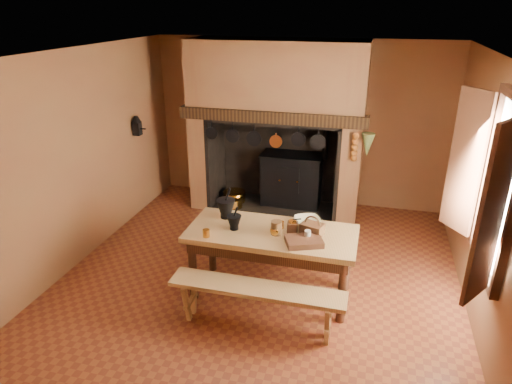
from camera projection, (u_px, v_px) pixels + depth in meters
floor at (259, 280)px, 5.89m from camera, size 5.50×5.50×0.00m
ceiling at (259, 55)px, 4.82m from camera, size 5.50×5.50×0.00m
back_wall at (299, 123)px, 7.81m from camera, size 5.00×0.02×2.80m
wall_left at (74, 161)px, 5.95m from camera, size 0.02×5.50×2.80m
wall_right at (490, 200)px, 4.76m from camera, size 0.02×5.50×2.80m
wall_front at (151, 327)px, 2.90m from camera, size 5.00×0.02×2.80m
chimney_breast at (277, 103)px, 7.33m from camera, size 2.95×0.96×2.80m
iron_range at (292, 179)px, 7.90m from camera, size 1.12×0.55×1.60m
hearth_pans at (233, 199)px, 8.08m from camera, size 0.51×0.62×0.20m
hanging_pans at (267, 139)px, 7.07m from camera, size 1.92×0.29×0.27m
onion_string at (355, 147)px, 6.74m from camera, size 0.12×0.10×0.46m
herb_bunch at (367, 145)px, 6.68m from camera, size 0.20×0.20×0.35m
window at (488, 186)px, 4.33m from camera, size 0.39×1.75×1.76m
wall_coffee_mill at (137, 124)px, 7.27m from camera, size 0.23×0.16×0.31m
work_table at (272, 241)px, 5.35m from camera, size 1.97×0.87×0.85m
bench_front at (257, 298)px, 4.86m from camera, size 1.90×0.33×0.53m
bench_back at (284, 236)px, 6.12m from camera, size 1.94×0.34×0.55m
mortar_large at (226, 208)px, 5.59m from camera, size 0.24×0.24×0.40m
mortar_small at (234, 222)px, 5.31m from camera, size 0.17×0.17×0.30m
coffee_grinder at (292, 226)px, 5.26m from camera, size 0.16×0.13×0.18m
brass_mug_a at (206, 233)px, 5.16m from camera, size 0.10×0.10×0.09m
brass_mug_b at (281, 225)px, 5.36m from camera, size 0.08×0.08×0.08m
mixing_bowl at (307, 221)px, 5.46m from camera, size 0.40×0.40×0.08m
stoneware_crock at (276, 228)px, 5.20m from camera, size 0.16×0.16×0.16m
glass_jar at (308, 236)px, 5.06m from camera, size 0.08×0.08×0.13m
wicker_basket at (312, 229)px, 5.19m from camera, size 0.29×0.24×0.24m
wooden_tray at (304, 241)px, 5.01m from camera, size 0.47×0.41×0.07m
brass_cup at (275, 231)px, 5.20m from camera, size 0.13×0.13×0.09m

